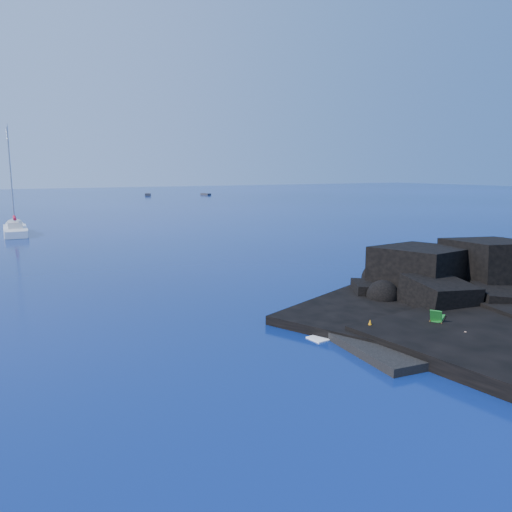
{
  "coord_description": "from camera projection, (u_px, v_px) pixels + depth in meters",
  "views": [
    {
      "loc": [
        -12.63,
        -14.42,
        7.44
      ],
      "look_at": [
        2.62,
        12.92,
        2.0
      ],
      "focal_mm": 35.0,
      "sensor_mm": 36.0,
      "label": 1
    }
  ],
  "objects": [
    {
      "name": "marker_cone",
      "position": [
        370.0,
        325.0,
        22.18
      ],
      "size": [
        0.4,
        0.4,
        0.52
      ],
      "primitive_type": "cone",
      "rotation": [
        0.0,
        0.0,
        -0.2
      ],
      "color": "orange",
      "rests_on": "beach"
    },
    {
      "name": "deck_chair",
      "position": [
        438.0,
        315.0,
        23.0
      ],
      "size": [
        1.51,
        1.27,
        0.96
      ],
      "primitive_type": null,
      "rotation": [
        0.0,
        0.0,
        0.57
      ],
      "color": "#16651F",
      "rests_on": "beach"
    },
    {
      "name": "sailboat",
      "position": [
        16.0,
        234.0,
        57.93
      ],
      "size": [
        2.94,
        11.81,
        12.29
      ],
      "primitive_type": null,
      "rotation": [
        0.0,
        0.0,
        -0.04
      ],
      "color": "white",
      "rests_on": "ground"
    },
    {
      "name": "distant_boat_b",
      "position": [
        206.0,
        195.0,
        146.98
      ],
      "size": [
        1.85,
        4.14,
        0.53
      ],
      "primitive_type": "cube",
      "rotation": [
        0.0,
        0.0,
        0.16
      ],
      "color": "#2B2A30",
      "rests_on": "ground"
    },
    {
      "name": "beach",
      "position": [
        427.0,
        338.0,
        22.33
      ],
      "size": [
        9.08,
        6.86,
        0.7
      ],
      "primitive_type": "cube",
      "rotation": [
        0.0,
        0.0,
        -0.1
      ],
      "color": "black",
      "rests_on": "ground"
    },
    {
      "name": "headland",
      "position": [
        498.0,
        301.0,
        28.56
      ],
      "size": [
        24.0,
        24.0,
        3.6
      ],
      "primitive_type": null,
      "color": "black",
      "rests_on": "ground"
    },
    {
      "name": "surf_foam",
      "position": [
        368.0,
        312.0,
        26.45
      ],
      "size": [
        10.0,
        8.0,
        0.06
      ],
      "primitive_type": null,
      "color": "white",
      "rests_on": "ground"
    },
    {
      "name": "ground",
      "position": [
        357.0,
        360.0,
        19.74
      ],
      "size": [
        400.0,
        400.0,
        0.0
      ],
      "primitive_type": "plane",
      "color": "#04173F",
      "rests_on": "ground"
    },
    {
      "name": "towel",
      "position": [
        455.0,
        338.0,
        21.12
      ],
      "size": [
        2.05,
        1.33,
        0.05
      ],
      "primitive_type": "cube",
      "rotation": [
        0.0,
        0.0,
        -0.25
      ],
      "color": "white",
      "rests_on": "beach"
    },
    {
      "name": "sunbather",
      "position": [
        456.0,
        335.0,
        21.1
      ],
      "size": [
        1.85,
        0.89,
        0.25
      ],
      "primitive_type": null,
      "rotation": [
        0.0,
        0.0,
        -0.25
      ],
      "color": "tan",
      "rests_on": "towel"
    },
    {
      "name": "distant_boat_a",
      "position": [
        148.0,
        196.0,
        144.35
      ],
      "size": [
        3.04,
        5.19,
        0.66
      ],
      "primitive_type": "cube",
      "rotation": [
        0.0,
        0.0,
        -0.32
      ],
      "color": "#2B2A30",
      "rests_on": "ground"
    }
  ]
}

